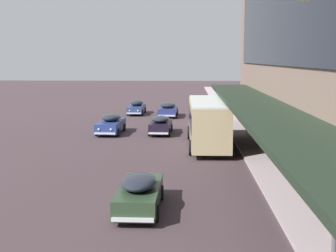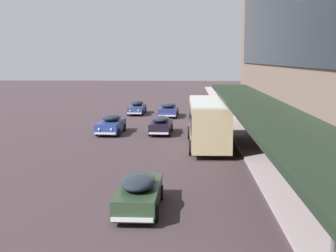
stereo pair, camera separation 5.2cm
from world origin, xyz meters
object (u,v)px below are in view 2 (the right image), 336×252
Objects in this scene: sedan_lead_mid at (168,110)px; street_lamp at (335,109)px; sedan_far_back at (161,125)px; sedan_lead_near at (111,124)px; sedan_trailing_near at (139,192)px; pedestrian_at_kerb at (336,197)px; transit_bus_kerbside_front at (208,120)px; vw_van at (204,112)px; sedan_second_near at (137,107)px.

sedan_lead_mid is 35.85m from street_lamp.
sedan_lead_near is (-4.08, 0.06, 0.04)m from sedan_far_back.
pedestrian_at_kerb is at bearing -14.24° from sedan_trailing_near.
transit_bus_kerbside_front is 1.21× the size of street_lamp.
sedan_far_back is 0.56× the size of street_lamp.
pedestrian_at_kerb reaches higher than sedan_trailing_near.
transit_bus_kerbside_front reaches higher than sedan_trailing_near.
sedan_lead_near is at bearing 179.13° from sedan_far_back.
sedan_lead_mid is 6.36m from vw_van.
sedan_second_near is 10.39m from vw_van.
street_lamp is (2.85, -29.78, 3.52)m from vw_van.
street_lamp is (6.23, -4.47, 3.88)m from sedan_trailing_near.
pedestrian_at_kerb is at bearing -77.19° from sedan_lead_mid.
sedan_second_near is at bearing 104.91° from street_lamp.
sedan_trailing_near is 19.28m from sedan_far_back.
transit_bus_kerbside_front is at bearing 99.09° from street_lamp.
sedan_far_back is at bearing -90.56° from sedan_lead_mid.
sedan_lead_mid reaches higher than sedan_trailing_near.
sedan_trailing_near is at bearing 144.35° from street_lamp.
vw_van is (3.53, -5.28, 0.34)m from sedan_lead_mid.
sedan_lead_near is (-4.19, -11.25, 0.03)m from sedan_lead_mid.
sedan_far_back is (-0.26, 19.28, 0.01)m from sedan_trailing_near.
sedan_trailing_near is 1.08× the size of sedan_far_back.
vw_van is 0.59× the size of street_lamp.
pedestrian_at_kerb is 4.44m from street_lamp.
sedan_trailing_near is 30.59m from sedan_lead_mid.
vw_van is (7.72, 5.97, 0.31)m from sedan_lead_near.
sedan_trailing_near is at bearing -77.35° from sedan_lead_near.
sedan_trailing_near is 25.54m from vw_van.
transit_bus_kerbside_front reaches higher than sedan_lead_near.
street_lamp is at bearing -110.56° from pedestrian_at_kerb.
sedan_lead_mid reaches higher than sedan_far_back.
transit_bus_kerbside_front is 17.20m from sedan_lead_mid.
pedestrian_at_kerb is at bearing -70.49° from sedan_far_back.
street_lamp reaches higher than sedan_lead_mid.
transit_bus_kerbside_front is 1.99× the size of sedan_lead_near.
transit_bus_kerbside_front is at bearing -56.95° from sedan_far_back.
pedestrian_at_kerb is (7.37, -32.43, 0.42)m from sedan_lead_mid.
street_lamp is (2.92, -18.25, 2.76)m from transit_bus_kerbside_front.
sedan_lead_near is at bearing 102.65° from sedan_trailing_near.
sedan_second_near reaches higher than sedan_far_back.
vw_van is at bearing 89.67° from transit_bus_kerbside_front.
sedan_lead_near is at bearing 144.02° from transit_bus_kerbside_front.
sedan_far_back is 4.08m from sedan_lead_near.
sedan_second_near is 1.10× the size of sedan_lead_mid.
vw_van reaches higher than sedan_second_near.
sedan_lead_mid is at bearing 89.44° from sedan_far_back.
sedan_trailing_near is 1.02× the size of vw_van.
sedan_lead_near is at bearing -92.63° from sedan_second_near.
sedan_lead_near reaches higher than sedan_second_near.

